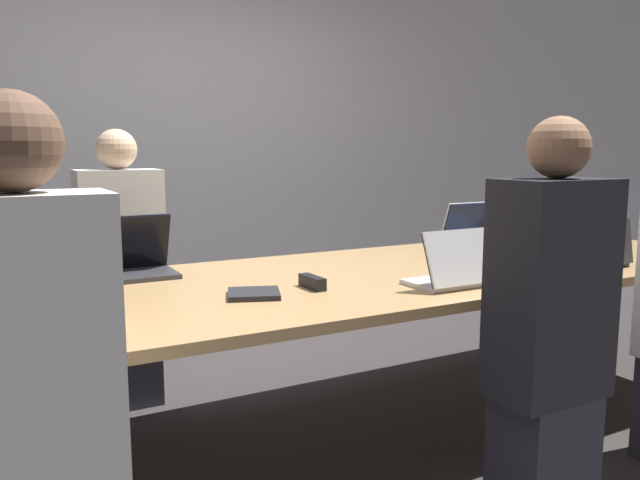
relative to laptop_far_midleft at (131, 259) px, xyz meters
name	(u,v)px	position (x,y,z in m)	size (l,w,h in m)	color
ground_plane	(299,448)	(0.59, -0.44, -0.82)	(24.00, 24.00, 0.00)	#383333
curtain_wall	(168,134)	(0.59, 1.54, 0.58)	(12.00, 0.06, 2.80)	#ADADB2
conference_table	(298,292)	(0.59, -0.44, -0.12)	(4.69, 1.23, 0.74)	tan
laptop_far_midleft	(131,259)	(0.00, 0.00, 0.00)	(0.35, 0.27, 0.27)	#333338
person_far_midleft	(122,275)	(0.04, 0.42, -0.15)	(0.40, 0.24, 1.39)	#2D2D38
cup_far_midleft	(72,274)	(-0.25, -0.04, -0.04)	(0.09, 0.09, 0.08)	#232328
bottle_far_midleft	(62,261)	(-0.29, -0.15, 0.04)	(0.06, 0.06, 0.26)	black
laptop_near_right	(596,254)	(1.94, -0.84, -0.01)	(0.35, 0.22, 0.22)	#333338
cup_near_right	(538,262)	(1.66, -0.75, -0.04)	(0.07, 0.07, 0.08)	white
laptop_near_left	(24,316)	(-0.47, -0.81, 0.00)	(0.36, 0.27, 0.26)	#B7B7BC
person_near_left	(29,413)	(-0.49, -1.23, -0.13)	(0.40, 0.24, 1.42)	#2D2D38
laptop_near_midright	(454,270)	(1.09, -0.84, -0.01)	(0.32, 0.23, 0.23)	silver
person_near_midright	(549,331)	(1.12, -1.30, -0.14)	(0.40, 0.24, 1.40)	#2D2D38
cup_near_midright	(502,268)	(1.36, -0.83, -0.03)	(0.09, 0.09, 0.10)	white
laptop_far_right	(470,232)	(1.94, 0.02, -0.01)	(0.31, 0.24, 0.24)	#B7B7BC
cup_far_right	(505,234)	(2.19, -0.01, -0.03)	(0.09, 0.09, 0.10)	red
stapler	(312,282)	(0.58, -0.60, -0.05)	(0.05, 0.15, 0.05)	black
notebook	(254,294)	(0.32, -0.61, -0.07)	(0.24, 0.23, 0.02)	#232328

